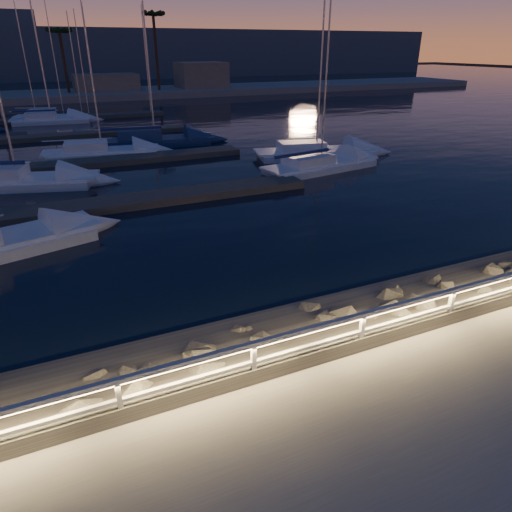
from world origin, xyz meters
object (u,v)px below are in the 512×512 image
Objects in this scene: guard_rail at (209,365)px; sailboat_k at (49,119)px; sailboat_c at (13,180)px; sailboat_n at (49,116)px; sailboat_l at (152,140)px; sailboat_d at (318,164)px; sailboat_g at (99,151)px; sailboat_h at (313,151)px.

sailboat_k reaches higher than guard_rail.
sailboat_c is 1.17× the size of sailboat_n.
sailboat_l is (7.44, -16.54, 0.02)m from sailboat_k.
sailboat_d is at bearing 3.70° from sailboat_c.
sailboat_l reaches higher than sailboat_k.
sailboat_c is 25.84m from sailboat_k.
sailboat_k is at bearing 108.77° from sailboat_d.
sailboat_g is at bearing 63.87° from sailboat_c.
guard_rail is 27.02m from sailboat_h.
sailboat_g is at bearing -63.57° from sailboat_n.
sailboat_l reaches higher than sailboat_c.
sailboat_h is at bearing 54.27° from guard_rail.
sailboat_c reaches higher than sailboat_g.
sailboat_h is 31.40m from sailboat_k.
sailboat_g reaches higher than sailboat_n.
sailboat_c is 20.36m from sailboat_h.
sailboat_d reaches higher than sailboat_n.
sailboat_h is 0.96× the size of sailboat_l.
sailboat_n is at bearing 118.56° from sailboat_l.
sailboat_d is at bearing 52.56° from guard_rail.
sailboat_c is at bearing -167.58° from sailboat_h.
sailboat_n is (-15.74, 32.06, 0.01)m from sailboat_d.
guard_rail is 22.79m from sailboat_c.
sailboat_n is (-2.78, 21.79, -0.01)m from sailboat_g.
sailboat_g is at bearing 132.40° from sailboat_d.
sailboat_d is (14.02, 18.31, -0.95)m from guard_rail.
sailboat_c reaches higher than sailboat_k.
guard_rail is 3.13× the size of sailboat_k.
sailboat_k is (-1.75, 47.98, -0.94)m from guard_rail.
sailboat_g is at bearing 87.89° from guard_rail.
sailboat_c is at bearing 158.68° from sailboat_d.
sailboat_n is at bearing 135.07° from sailboat_h.
sailboat_c reaches higher than guard_rail.
sailboat_c is 0.97× the size of sailboat_h.
sailboat_d is 1.01× the size of sailboat_g.
sailboat_d is (18.61, -3.99, -0.04)m from sailboat_c.
sailboat_d is 33.60m from sailboat_k.
guard_rail is 3.07× the size of sailboat_g.
sailboat_d is at bearing -55.49° from sailboat_k.
guard_rail is 2.69× the size of sailboat_l.
sailboat_h reaches higher than guard_rail.
sailboat_c is 28.22m from sailboat_n.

